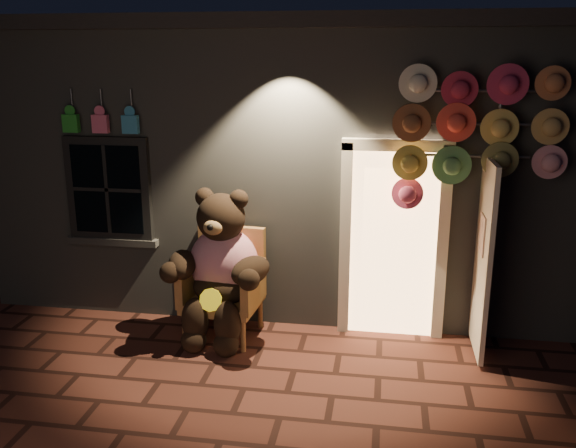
# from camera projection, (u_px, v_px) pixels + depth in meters

# --- Properties ---
(ground) EXTENTS (60.00, 60.00, 0.00)m
(ground) POSITION_uv_depth(u_px,v_px,m) (244.00, 389.00, 5.74)
(ground) COLOR #552920
(ground) RESTS_ON ground
(shop_building) EXTENTS (7.30, 5.95, 3.51)m
(shop_building) POSITION_uv_depth(u_px,v_px,m) (303.00, 145.00, 9.07)
(shop_building) COLOR slate
(shop_building) RESTS_ON ground
(wicker_armchair) EXTENTS (0.88, 0.80, 1.18)m
(wicker_armchair) POSITION_uv_depth(u_px,v_px,m) (226.00, 283.00, 6.76)
(wicker_armchair) COLOR #A2663E
(wicker_armchair) RESTS_ON ground
(teddy_bear) EXTENTS (1.22, 0.99, 1.69)m
(teddy_bear) POSITION_uv_depth(u_px,v_px,m) (221.00, 268.00, 6.55)
(teddy_bear) COLOR #AF1239
(teddy_bear) RESTS_ON ground
(hat_rack) EXTENTS (1.66, 0.22, 2.93)m
(hat_rack) POSITION_uv_depth(u_px,v_px,m) (476.00, 133.00, 6.01)
(hat_rack) COLOR #59595E
(hat_rack) RESTS_ON ground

